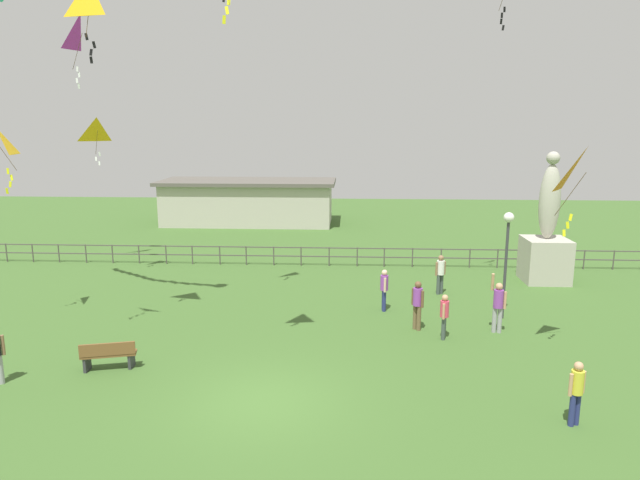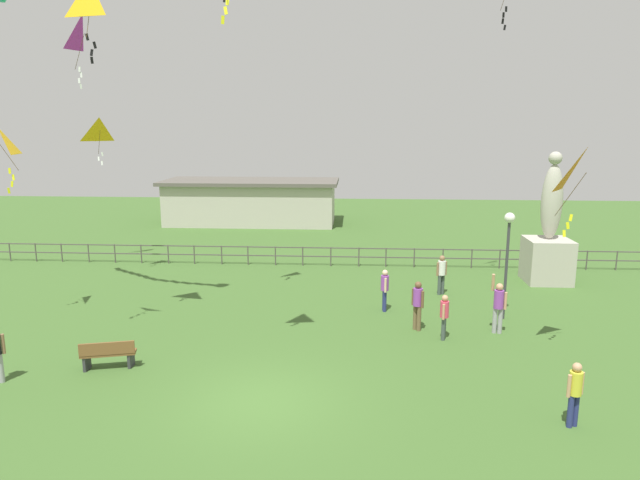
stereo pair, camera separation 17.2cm
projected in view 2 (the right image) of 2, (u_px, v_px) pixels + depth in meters
The scene contains 16 objects.
ground_plane at pixel (261, 402), 14.06m from camera, with size 80.00×80.00×0.00m, color #3D6028.
statue_monument at pixel (548, 245), 24.56m from camera, with size 1.87×1.87×5.73m.
lamppost at pixel (508, 241), 19.55m from camera, with size 0.36×0.36×3.86m.
park_bench at pixel (108, 354), 15.87m from camera, with size 1.55×0.77×0.85m.
person_0 at pixel (575, 390), 12.75m from camera, with size 0.43×0.29×1.57m.
person_1 at pixel (418, 302), 18.83m from camera, with size 0.37×0.41×1.70m.
person_3 at pixel (498, 304), 18.53m from camera, with size 0.52×0.35×2.02m.
person_4 at pixel (385, 287), 20.79m from camera, with size 0.29×0.48×1.58m.
person_5 at pixel (442, 272), 22.83m from camera, with size 0.45×0.30×1.64m.
person_6 at pixel (444, 314), 18.00m from camera, with size 0.28×0.44×1.50m.
kite_3 at pixel (84, 36), 21.96m from camera, with size 1.09×0.91×2.77m.
kite_4 at pixel (91, 1), 16.60m from camera, with size 1.05×0.61×2.42m.
kite_5 at pixel (586, 175), 15.35m from camera, with size 1.15×1.07×2.47m.
kite_7 at pixel (100, 131), 26.79m from camera, with size 1.22×1.18×2.24m.
waterfront_railing at pixel (302, 253), 27.64m from camera, with size 36.05×0.06×0.95m.
pavilion_building at pixel (251, 201), 39.47m from camera, with size 12.18×5.03×3.07m.
Camera 2 is at (2.28, -12.84, 6.81)m, focal length 31.44 mm.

